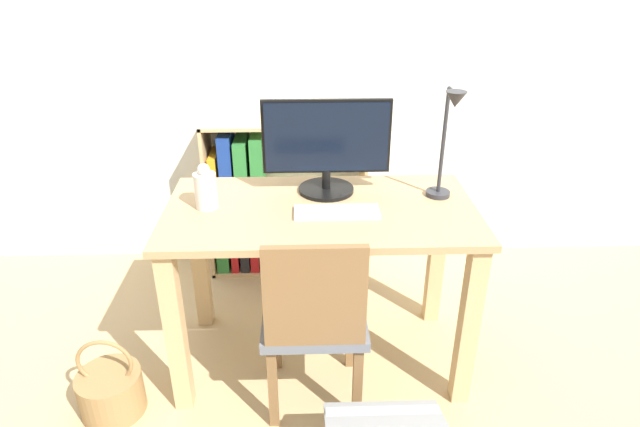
# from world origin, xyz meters

# --- Properties ---
(ground_plane) EXTENTS (10.00, 10.00, 0.00)m
(ground_plane) POSITION_xyz_m (0.00, 0.00, 0.00)
(ground_plane) COLOR tan
(wall_back) EXTENTS (8.00, 0.05, 2.60)m
(wall_back) POSITION_xyz_m (0.00, 0.97, 1.30)
(wall_back) COLOR silver
(wall_back) RESTS_ON ground_plane
(desk) EXTENTS (1.25, 0.65, 0.76)m
(desk) POSITION_xyz_m (0.00, 0.00, 0.61)
(desk) COLOR tan
(desk) RESTS_ON ground_plane
(monitor) EXTENTS (0.53, 0.23, 0.40)m
(monitor) POSITION_xyz_m (0.03, 0.16, 0.98)
(monitor) COLOR black
(monitor) RESTS_ON desk
(keyboard) EXTENTS (0.33, 0.12, 0.02)m
(keyboard) POSITION_xyz_m (0.06, -0.06, 0.77)
(keyboard) COLOR silver
(keyboard) RESTS_ON desk
(vase) EXTENTS (0.09, 0.09, 0.19)m
(vase) POSITION_xyz_m (-0.45, 0.02, 0.84)
(vase) COLOR silver
(vase) RESTS_ON desk
(desk_lamp) EXTENTS (0.10, 0.19, 0.46)m
(desk_lamp) POSITION_xyz_m (0.49, 0.05, 1.05)
(desk_lamp) COLOR #2D2D33
(desk_lamp) RESTS_ON desk
(chair) EXTENTS (0.40, 0.40, 0.82)m
(chair) POSITION_xyz_m (-0.03, -0.29, 0.44)
(chair) COLOR slate
(chair) RESTS_ON ground_plane
(bookshelf) EXTENTS (0.87, 0.28, 0.88)m
(bookshelf) POSITION_xyz_m (-0.32, 0.80, 0.40)
(bookshelf) COLOR tan
(bookshelf) RESTS_ON ground_plane
(basket) EXTENTS (0.25, 0.25, 0.36)m
(basket) POSITION_xyz_m (-0.85, -0.30, 0.10)
(basket) COLOR #997547
(basket) RESTS_ON ground_plane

